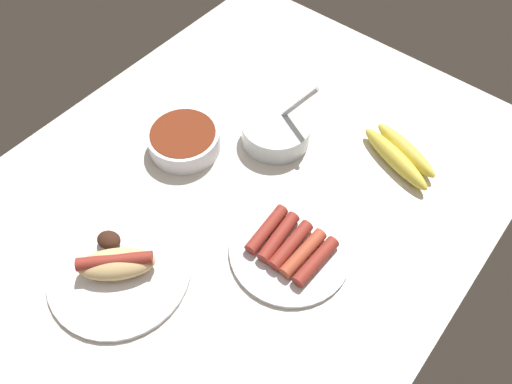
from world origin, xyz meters
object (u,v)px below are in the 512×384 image
bowl_coleslaw (276,130)px  bowl_chili (184,140)px  banana_bunch (400,154)px  plate_hotdog_assembled (118,267)px  plate_sausages (290,248)px

bowl_coleslaw → bowl_chili: bowl_coleslaw is taller
bowl_coleslaw → banana_bunch: size_ratio=0.81×
banana_bunch → bowl_chili: 45.27cm
plate_hotdog_assembled → banana_bunch: (54.29, -25.89, 0.22)cm
banana_bunch → bowl_chili: bowl_chili is taller
plate_hotdog_assembled → banana_bunch: plate_hotdog_assembled is taller
plate_hotdog_assembled → bowl_chili: (28.30, 11.17, 0.94)cm
plate_sausages → bowl_chili: 32.91cm
bowl_coleslaw → plate_sausages: 27.51cm
bowl_chili → plate_sausages: bearing=-99.7°
plate_hotdog_assembled → banana_bunch: 60.15cm
plate_hotdog_assembled → plate_sausages: size_ratio=1.13×
plate_sausages → banana_bunch: (31.52, -4.65, 0.72)cm
plate_sausages → bowl_chili: bearing=80.3°
plate_sausages → bowl_coleslaw: bearing=43.6°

